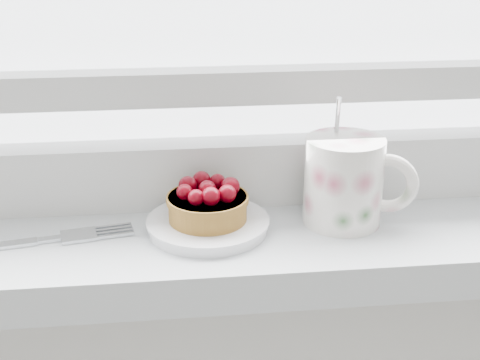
{
  "coord_description": "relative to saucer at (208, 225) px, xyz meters",
  "views": [
    {
      "loc": [
        -0.07,
        1.29,
        1.24
      ],
      "look_at": [
        -0.0,
        1.88,
        1.0
      ],
      "focal_mm": 50.0,
      "sensor_mm": 36.0,
      "label": 1
    }
  ],
  "objects": [
    {
      "name": "saucer",
      "position": [
        0.0,
        0.0,
        0.0
      ],
      "size": [
        0.12,
        0.12,
        0.01
      ],
      "primitive_type": "cylinder",
      "color": "white",
      "rests_on": "windowsill"
    },
    {
      "name": "raspberry_tart",
      "position": [
        0.0,
        0.0,
        0.02
      ],
      "size": [
        0.08,
        0.08,
        0.04
      ],
      "color": "brown",
      "rests_on": "saucer"
    },
    {
      "name": "floral_mug",
      "position": [
        0.14,
        0.0,
        0.04
      ],
      "size": [
        0.12,
        0.1,
        0.13
      ],
      "color": "white",
      "rests_on": "windowsill"
    },
    {
      "name": "fork",
      "position": [
        -0.18,
        -0.01,
        -0.0
      ],
      "size": [
        0.22,
        0.06,
        0.0
      ],
      "color": "silver",
      "rests_on": "windowsill"
    }
  ]
}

